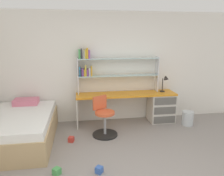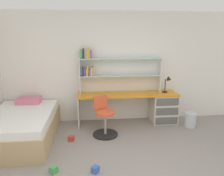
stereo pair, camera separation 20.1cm
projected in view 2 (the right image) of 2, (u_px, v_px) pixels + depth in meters
name	position (u px, v px, depth m)	size (l,w,h in m)	color
room_shell	(49.00, 79.00, 3.68)	(6.20, 6.09, 2.55)	white
desk	(154.00, 106.00, 5.03)	(2.29, 0.51, 0.72)	orange
bookshelf_hutch	(108.00, 67.00, 4.85)	(1.87, 0.22, 1.03)	silver
desk_lamp	(168.00, 82.00, 4.94)	(0.20, 0.17, 0.38)	black
swivel_chair	(104.00, 120.00, 4.39)	(0.52, 0.52, 0.80)	black
bed_platform	(21.00, 127.00, 4.15)	(1.23, 1.83, 0.68)	tan
waste_bin	(190.00, 120.00, 4.83)	(0.26, 0.26, 0.32)	silver
toy_block_blue_0	(95.00, 169.00, 3.20)	(0.10, 0.10, 0.10)	#3860B7
toy_block_green_1	(53.00, 170.00, 3.19)	(0.10, 0.10, 0.10)	#479E51
toy_block_red_2	(71.00, 138.00, 4.18)	(0.10, 0.10, 0.10)	red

